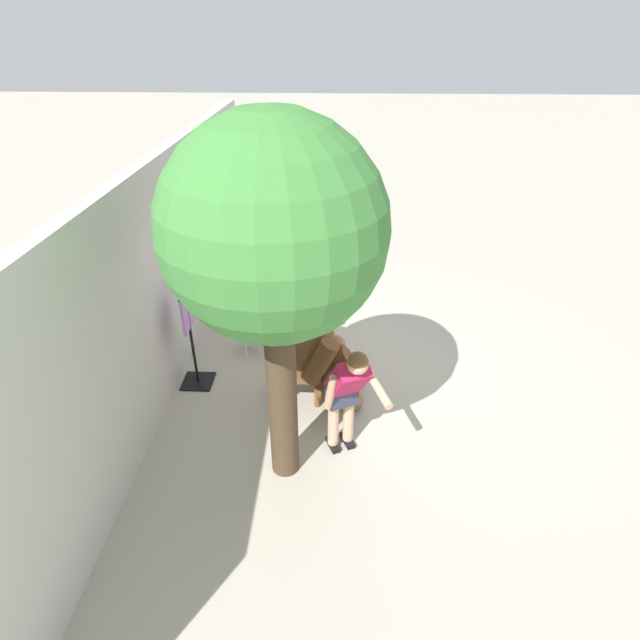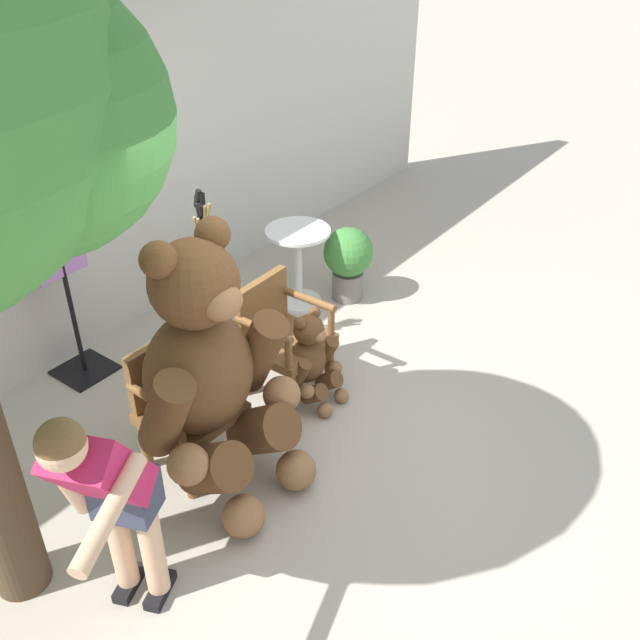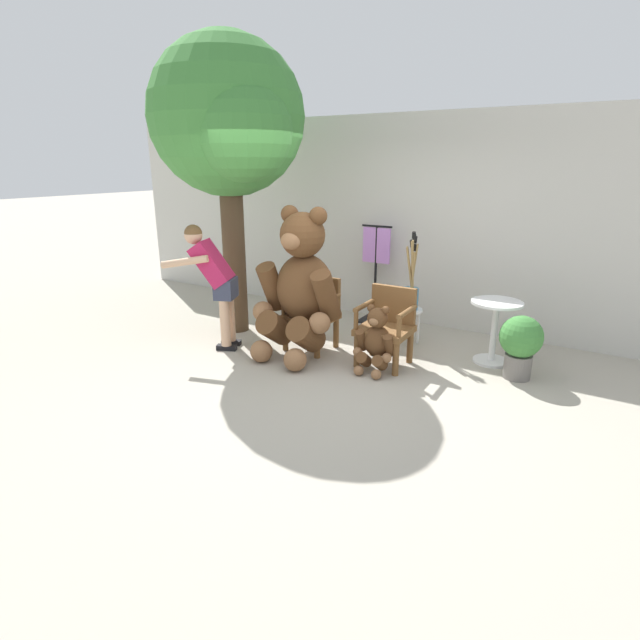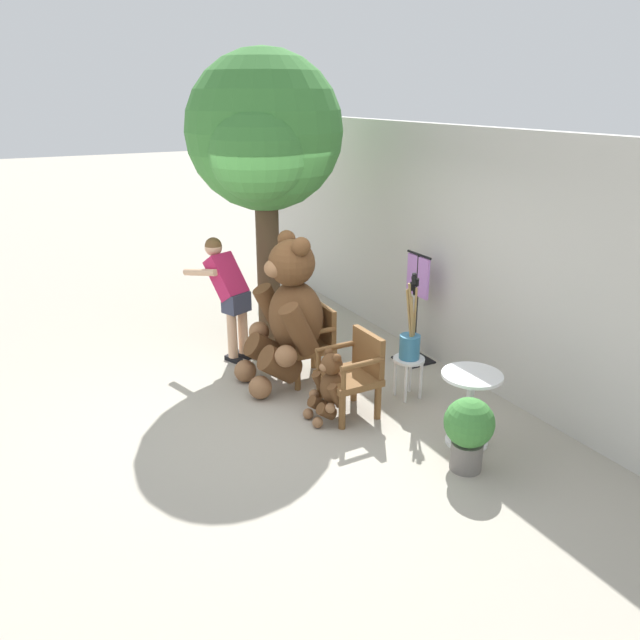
{
  "view_description": "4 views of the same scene",
  "coord_description": "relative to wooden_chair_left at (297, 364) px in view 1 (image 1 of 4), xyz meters",
  "views": [
    {
      "loc": [
        -5.49,
        0.22,
        4.14
      ],
      "look_at": [
        0.32,
        0.46,
        0.63
      ],
      "focal_mm": 28.0,
      "sensor_mm": 36.0,
      "label": 1
    },
    {
      "loc": [
        -2.77,
        -2.08,
        3.34
      ],
      "look_at": [
        0.32,
        0.24,
        0.85
      ],
      "focal_mm": 40.0,
      "sensor_mm": 36.0,
      "label": 2
    },
    {
      "loc": [
        2.6,
        -4.17,
        2.19
      ],
      "look_at": [
        -0.02,
        0.1,
        0.59
      ],
      "focal_mm": 28.0,
      "sensor_mm": 36.0,
      "label": 3
    },
    {
      "loc": [
        5.41,
        -2.29,
        3.14
      ],
      "look_at": [
        -0.1,
        0.64,
        0.85
      ],
      "focal_mm": 35.0,
      "sensor_mm": 36.0,
      "label": 4
    }
  ],
  "objects": [
    {
      "name": "teddy_bear_small",
      "position": [
        0.97,
        -0.28,
        -0.1
      ],
      "size": [
        0.44,
        0.42,
        0.74
      ],
      "color": "brown",
      "rests_on": "ground"
    },
    {
      "name": "patio_tree",
      "position": [
        -1.16,
        -0.02,
        2.17
      ],
      "size": [
        1.97,
        1.88,
        3.64
      ],
      "color": "#473523",
      "rests_on": "ground"
    },
    {
      "name": "clothing_display_stand",
      "position": [
        0.18,
        1.34,
        0.26
      ],
      "size": [
        0.44,
        0.4,
        1.36
      ],
      "color": "black",
      "rests_on": "ground"
    },
    {
      "name": "white_stool",
      "position": [
        0.94,
        0.7,
        -0.11
      ],
      "size": [
        0.34,
        0.34,
        0.46
      ],
      "color": "white",
      "rests_on": "ground"
    },
    {
      "name": "round_side_table",
      "position": [
        1.99,
        0.64,
        -0.01
      ],
      "size": [
        0.56,
        0.56,
        0.72
      ],
      "color": "white",
      "rests_on": "ground"
    },
    {
      "name": "ground_plane",
      "position": [
        0.48,
        -0.71,
        -0.46
      ],
      "size": [
        60.0,
        60.0,
        0.0
      ],
      "primitive_type": "plane",
      "color": "#A8A091"
    },
    {
      "name": "wooden_chair_left",
      "position": [
        0.0,
        0.0,
        0.0
      ],
      "size": [
        0.58,
        0.54,
        0.86
      ],
      "color": "brown",
      "rests_on": "ground"
    },
    {
      "name": "potted_plant",
      "position": [
        2.32,
        0.35,
        -0.07
      ],
      "size": [
        0.44,
        0.44,
        0.68
      ],
      "color": "slate",
      "rests_on": "ground"
    },
    {
      "name": "teddy_bear_large",
      "position": [
        -0.0,
        -0.27,
        0.38
      ],
      "size": [
        1.03,
        0.98,
        1.72
      ],
      "color": "brown",
      "rests_on": "ground"
    },
    {
      "name": "back_wall",
      "position": [
        0.48,
        1.69,
        0.94
      ],
      "size": [
        10.0,
        0.16,
        2.8
      ],
      "primitive_type": "cube",
      "color": "beige",
      "rests_on": "ground"
    },
    {
      "name": "brush_bucket",
      "position": [
        0.94,
        0.7,
        0.22
      ],
      "size": [
        0.22,
        0.22,
        0.95
      ],
      "color": "teal",
      "rests_on": "white_stool"
    },
    {
      "name": "person_visitor",
      "position": [
        -1.01,
        -0.61,
        0.43
      ],
      "size": [
        0.74,
        0.68,
        1.49
      ],
      "color": "black",
      "rests_on": "ground"
    },
    {
      "name": "wooden_chair_right",
      "position": [
        0.96,
        0.0,
        0.0
      ],
      "size": [
        0.57,
        0.53,
        0.86
      ],
      "color": "brown",
      "rests_on": "ground"
    }
  ]
}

